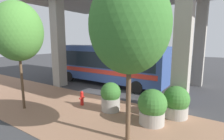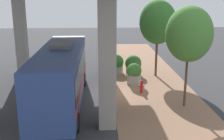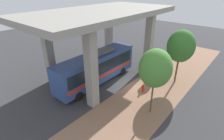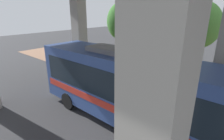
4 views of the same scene
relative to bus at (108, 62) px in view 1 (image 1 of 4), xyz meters
name	(u,v)px [view 1 (image 1 of 4)]	position (x,y,z in m)	size (l,w,h in m)	color
ground_plane	(103,97)	(-3.27, -1.85, -2.08)	(80.00, 80.00, 0.00)	#38383A
sidewalk_strip	(73,110)	(-6.27, -1.85, -2.07)	(6.00, 40.00, 0.02)	#936B51
overpass	(130,4)	(0.73, -1.85, 5.05)	(9.40, 18.43, 8.21)	#9E998E
bus	(108,62)	(0.00, 0.00, 0.00)	(2.63, 11.00, 3.84)	#334C8C
fire_hydrant	(82,98)	(-5.39, -1.76, -1.61)	(0.43, 0.21, 0.93)	red
planter_front	(111,97)	(-5.09, -3.75, -1.23)	(1.17, 1.17, 1.70)	#9E998E
planter_middle	(176,102)	(-3.88, -7.14, -1.26)	(1.38, 1.38, 1.70)	#9E998E
planter_back	(152,107)	(-5.35, -6.37, -1.21)	(1.42, 1.42, 1.76)	#9E998E
street_tree_near	(130,26)	(-7.28, -6.07, 2.53)	(3.04, 3.04, 6.44)	brown
street_tree_far	(18,32)	(-7.72, 0.79, 2.49)	(2.79, 2.79, 6.25)	brown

